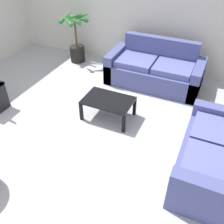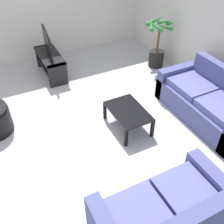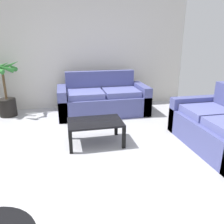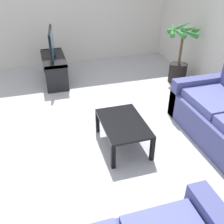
{
  "view_description": "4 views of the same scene",
  "coord_description": "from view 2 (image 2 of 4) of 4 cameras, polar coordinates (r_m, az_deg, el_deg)",
  "views": [
    {
      "loc": [
        1.96,
        -2.41,
        2.84
      ],
      "look_at": [
        0.7,
        0.37,
        0.51
      ],
      "focal_mm": 40.71,
      "sensor_mm": 36.0,
      "label": 1
    },
    {
      "loc": [
        3.42,
        -1.02,
        3.18
      ],
      "look_at": [
        0.49,
        0.47,
        0.52
      ],
      "focal_mm": 41.87,
      "sensor_mm": 36.0,
      "label": 2
    },
    {
      "loc": [
        -0.03,
        -2.43,
        1.61
      ],
      "look_at": [
        0.6,
        0.41,
        0.65
      ],
      "focal_mm": 35.94,
      "sensor_mm": 36.0,
      "label": 3
    },
    {
      "loc": [
        3.06,
        -0.12,
        2.26
      ],
      "look_at": [
        0.4,
        0.67,
        0.54
      ],
      "focal_mm": 41.06,
      "sensor_mm": 36.0,
      "label": 4
    }
  ],
  "objects": [
    {
      "name": "couch_loveseat",
      "position": [
        3.35,
        11.71,
        -21.58
      ],
      "size": [
        0.9,
        1.64,
        0.9
      ],
      "color": "#4C518C",
      "rests_on": "ground"
    },
    {
      "name": "ground_plane",
      "position": [
        4.77,
        -7.73,
        -3.14
      ],
      "size": [
        6.6,
        6.6,
        0.0
      ],
      "primitive_type": "plane",
      "color": "#B2B2B7"
    },
    {
      "name": "tv",
      "position": [
        5.99,
        -13.93,
        14.56
      ],
      "size": [
        0.88,
        0.14,
        0.53
      ],
      "color": "black",
      "rests_on": "tv_stand"
    },
    {
      "name": "wall_back",
      "position": [
        5.58,
        22.4,
        17.13
      ],
      "size": [
        6.0,
        0.06,
        2.7
      ],
      "primitive_type": "cube",
      "color": "silver",
      "rests_on": "ground"
    },
    {
      "name": "couch_main",
      "position": [
        5.1,
        20.2,
        1.93
      ],
      "size": [
        1.93,
        0.9,
        0.9
      ],
      "color": "#4C518C",
      "rests_on": "ground"
    },
    {
      "name": "coffee_table",
      "position": [
        4.53,
        3.5,
        -0.15
      ],
      "size": [
        0.85,
        0.56,
        0.38
      ],
      "color": "black",
      "rests_on": "ground"
    },
    {
      "name": "wall_left",
      "position": [
        6.75,
        -18.59,
        21.47
      ],
      "size": [
        0.06,
        6.0,
        2.7
      ],
      "primitive_type": "cube",
      "color": "silver",
      "rests_on": "ground"
    },
    {
      "name": "tv_stand",
      "position": [
        6.19,
        -13.29,
        10.65
      ],
      "size": [
        1.1,
        0.45,
        0.52
      ],
      "color": "black",
      "rests_on": "ground"
    },
    {
      "name": "potted_palm",
      "position": [
        6.45,
        9.93,
        13.81
      ],
      "size": [
        0.67,
        0.69,
        1.19
      ],
      "color": "black",
      "rests_on": "ground"
    }
  ]
}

